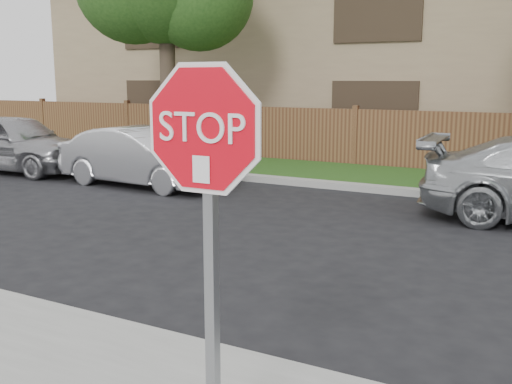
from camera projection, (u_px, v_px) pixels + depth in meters
The scene contains 5 objects.
far_curb at pixel (492, 199), 11.79m from camera, with size 70.00×0.30×0.15m, color gray.
grass_strip at pixel (502, 187), 13.21m from camera, with size 70.00×3.00×0.12m, color #1E4714.
stop_sign at pixel (206, 186), 3.33m from camera, with size 1.01×0.13×2.55m.
sedan_far_left at pixel (14, 143), 15.62m from camera, with size 1.81×4.49×1.53m, color #A2A1A6.
sedan_left at pixel (142, 157), 13.53m from camera, with size 1.41×4.06×1.34m, color silver.
Camera 1 is at (1.47, -4.22, 2.42)m, focal length 42.00 mm.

